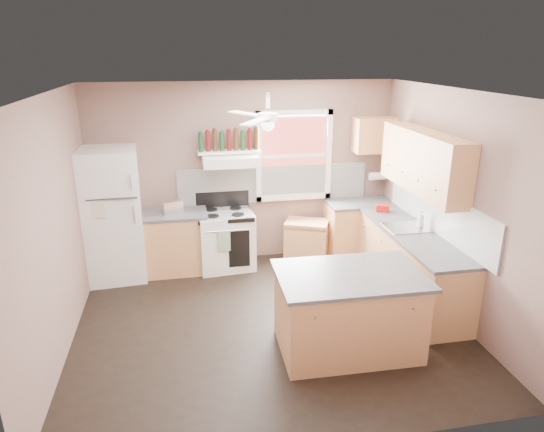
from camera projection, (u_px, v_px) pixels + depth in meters
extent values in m
plane|color=black|center=(269.00, 322.00, 5.84)|extent=(4.50, 4.50, 0.00)
plane|color=white|center=(268.00, 92.00, 4.96)|extent=(4.50, 4.50, 0.00)
cube|color=#75594F|center=(244.00, 173.00, 7.28)|extent=(4.50, 0.05, 2.70)
cube|color=#75594F|center=(455.00, 205.00, 5.80)|extent=(0.05, 4.00, 2.70)
cube|color=#75594F|center=(52.00, 230.00, 5.00)|extent=(0.05, 4.00, 2.70)
cube|color=white|center=(274.00, 184.00, 7.38)|extent=(2.90, 0.03, 0.55)
cube|color=white|center=(437.00, 211.00, 6.13)|extent=(0.03, 2.60, 0.55)
cube|color=maroon|center=(293.00, 156.00, 7.29)|extent=(1.00, 0.02, 1.20)
cube|color=white|center=(294.00, 156.00, 7.27)|extent=(1.16, 0.07, 1.36)
cube|color=white|center=(112.00, 215.00, 6.74)|extent=(0.85, 0.83, 1.87)
cube|color=tan|center=(176.00, 243.00, 7.09)|extent=(0.90, 0.60, 0.86)
cube|color=#454547|center=(174.00, 214.00, 6.95)|extent=(0.92, 0.62, 0.04)
cube|color=silver|center=(172.00, 207.00, 6.91)|extent=(0.32, 0.24, 0.18)
cube|color=white|center=(225.00, 240.00, 7.21)|extent=(0.85, 0.71, 0.86)
cube|color=white|center=(230.00, 160.00, 6.90)|extent=(0.78, 0.50, 0.14)
cube|color=white|center=(229.00, 152.00, 6.98)|extent=(0.90, 0.26, 0.03)
cube|color=tan|center=(306.00, 241.00, 7.47)|extent=(0.76, 0.64, 0.64)
cube|color=tan|center=(359.00, 230.00, 7.59)|extent=(1.00, 0.60, 0.86)
cube|color=tan|center=(411.00, 267.00, 6.32)|extent=(0.60, 2.20, 0.86)
cube|color=#454547|center=(360.00, 203.00, 7.44)|extent=(1.02, 0.62, 0.04)
cube|color=#454547|center=(414.00, 235.00, 6.18)|extent=(0.62, 2.22, 0.04)
cube|color=silver|center=(407.00, 228.00, 6.36)|extent=(0.55, 0.45, 0.03)
cylinder|color=silver|center=(419.00, 222.00, 6.36)|extent=(0.03, 0.03, 0.14)
cube|color=tan|center=(423.00, 162.00, 6.09)|extent=(0.33, 1.80, 0.76)
cube|color=tan|center=(374.00, 135.00, 7.26)|extent=(0.60, 0.33, 0.52)
cylinder|color=white|center=(378.00, 176.00, 7.53)|extent=(0.26, 0.12, 0.12)
cube|color=tan|center=(348.00, 313.00, 5.21)|extent=(1.47, 0.95, 0.86)
cube|color=#454547|center=(350.00, 275.00, 5.07)|extent=(1.56, 1.03, 0.04)
cylinder|color=white|center=(268.00, 117.00, 5.04)|extent=(0.20, 0.20, 0.08)
imported|color=silver|center=(421.00, 219.00, 6.32)|extent=(0.12, 0.12, 0.23)
cube|color=red|center=(382.00, 208.00, 6.98)|extent=(0.21, 0.18, 0.10)
cylinder|color=#143819|center=(201.00, 142.00, 6.86)|extent=(0.06, 0.06, 0.27)
cylinder|color=#590F0F|center=(208.00, 141.00, 6.87)|extent=(0.06, 0.06, 0.29)
cylinder|color=#3F230F|center=(215.00, 140.00, 6.88)|extent=(0.06, 0.06, 0.31)
cylinder|color=#143819|center=(222.00, 142.00, 6.91)|extent=(0.06, 0.06, 0.27)
cylinder|color=#590F0F|center=(229.00, 141.00, 6.92)|extent=(0.06, 0.06, 0.29)
cylinder|color=#3F230F|center=(236.00, 140.00, 6.94)|extent=(0.06, 0.06, 0.31)
cylinder|color=#143819|center=(243.00, 141.00, 6.96)|extent=(0.06, 0.06, 0.27)
cylinder|color=#590F0F|center=(250.00, 140.00, 6.98)|extent=(0.06, 0.06, 0.29)
cylinder|color=#3F230F|center=(256.00, 139.00, 6.99)|extent=(0.06, 0.06, 0.31)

